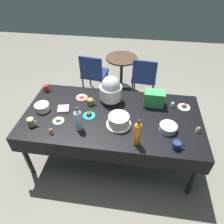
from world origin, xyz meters
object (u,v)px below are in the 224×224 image
cupcake_berry (51,131)px  cupcake_cocoa (173,104)px  soda_bottle_water (78,119)px  dessert_plate_teal (89,115)px  maroon_chair_right (144,76)px  cupcake_rose (198,129)px  round_cafe_table (122,68)px  soda_bottle_orange_juice (137,133)px  frosted_layer_cake (119,121)px  glass_salad_bowl (168,128)px  coffee_mug_navy (177,145)px  soda_carton (154,98)px  coffee_mug_olive (90,102)px  coffee_mug_tan (31,122)px  ceramic_snack_bowl (42,107)px  dessert_plate_white (184,107)px  maroon_chair_left (94,72)px  dessert_plate_coral (82,97)px  dessert_plate_sage (58,121)px  coffee_mug_red (46,88)px  potluck_table (112,119)px  slow_cooker (111,90)px

cupcake_berry → cupcake_cocoa: same height
soda_bottle_water → dessert_plate_teal: bearing=74.9°
dessert_plate_teal → maroon_chair_right: bearing=65.8°
cupcake_rose → round_cafe_table: (-1.05, 1.80, -0.28)m
cupcake_berry → soda_bottle_orange_juice: soda_bottle_orange_juice is taller
soda_bottle_orange_juice → soda_bottle_water: size_ratio=1.10×
frosted_layer_cake → soda_bottle_water: soda_bottle_water is taller
cupcake_berry → glass_salad_bowl: bearing=10.2°
frosted_layer_cake → coffee_mug_navy: size_ratio=2.37×
glass_salad_bowl → cupcake_rose: glass_salad_bowl is taller
soda_carton → coffee_mug_olive: bearing=-170.8°
frosted_layer_cake → coffee_mug_tan: bearing=-171.4°
ceramic_snack_bowl → soda_bottle_water: bearing=-24.9°
soda_bottle_water → coffee_mug_navy: bearing=-6.9°
dessert_plate_white → cupcake_rose: bearing=-76.2°
glass_salad_bowl → maroon_chair_left: bearing=127.4°
cupcake_cocoa → coffee_mug_olive: coffee_mug_olive is taller
dessert_plate_white → cupcake_berry: (-1.54, -0.68, 0.02)m
glass_salad_bowl → dessert_plate_teal: size_ratio=1.30×
dessert_plate_coral → coffee_mug_navy: size_ratio=1.30×
coffee_mug_tan → cupcake_cocoa: bearing=19.7°
dessert_plate_sage → coffee_mug_olive: (0.31, 0.37, 0.03)m
coffee_mug_red → coffee_mug_navy: bearing=-24.7°
cupcake_berry → dessert_plate_coral: bearing=76.2°
cupcake_rose → maroon_chair_right: (-0.61, 1.58, -0.29)m
dessert_plate_white → potluck_table: bearing=-162.8°
coffee_mug_tan → maroon_chair_right: maroon_chair_right is taller
cupcake_berry → coffee_mug_red: bearing=115.2°
soda_bottle_water → maroon_chair_right: size_ratio=0.36×
dessert_plate_teal → coffee_mug_navy: coffee_mug_navy is taller
slow_cooker → glass_salad_bowl: size_ratio=1.83×
dessert_plate_sage → soda_bottle_water: (0.28, -0.08, 0.13)m
maroon_chair_left → coffee_mug_red: bearing=-112.9°
soda_bottle_orange_juice → coffee_mug_red: 1.55m
frosted_layer_cake → soda_carton: 0.60m
coffee_mug_navy → maroon_chair_left: size_ratio=0.15×
soda_carton → maroon_chair_left: soda_carton is taller
cupcake_rose → soda_bottle_orange_juice: (-0.68, -0.27, 0.13)m
slow_cooker → coffee_mug_tan: (-0.84, -0.60, -0.12)m
maroon_chair_right → slow_cooker: bearing=-111.5°
frosted_layer_cake → soda_bottle_orange_juice: 0.35m
dessert_plate_sage → maroon_chair_left: size_ratio=0.17×
potluck_table → maroon_chair_left: (-0.56, 1.44, -0.20)m
potluck_table → coffee_mug_navy: coffee_mug_navy is taller
cupcake_berry → coffee_mug_navy: size_ratio=0.54×
soda_carton → maroon_chair_left: size_ratio=0.31×
glass_salad_bowl → maroon_chair_left: size_ratio=0.24×
coffee_mug_red → maroon_chair_left: size_ratio=0.13×
coffee_mug_navy → maroon_chair_left: 2.28m
coffee_mug_tan → soda_bottle_water: bearing=2.7°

